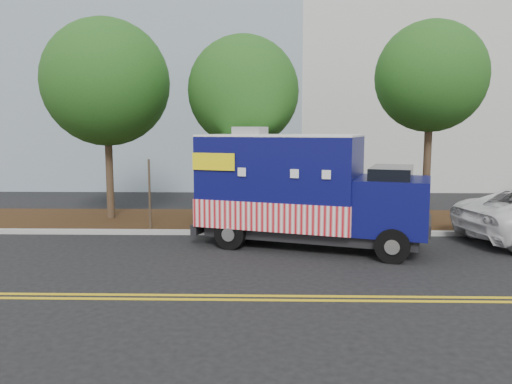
{
  "coord_description": "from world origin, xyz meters",
  "views": [
    {
      "loc": [
        0.23,
        -14.18,
        3.37
      ],
      "look_at": [
        -0.12,
        0.6,
        1.48
      ],
      "focal_mm": 35.0,
      "sensor_mm": 36.0,
      "label": 1
    }
  ],
  "objects": [
    {
      "name": "tree_c",
      "position": [
        5.72,
        3.11,
        5.09
      ],
      "size": [
        3.73,
        3.73,
        6.97
      ],
      "color": "#38281C",
      "rests_on": "ground"
    },
    {
      "name": "tree_a",
      "position": [
        -5.43,
        3.47,
        4.96
      ],
      "size": [
        4.43,
        4.43,
        7.18
      ],
      "color": "#38281C",
      "rests_on": "ground"
    },
    {
      "name": "tree_b",
      "position": [
        -0.59,
        2.75,
        4.59
      ],
      "size": [
        3.71,
        3.71,
        6.46
      ],
      "color": "#38281C",
      "rests_on": "ground"
    },
    {
      "name": "mulch_strip",
      "position": [
        0.0,
        3.5,
        0.07
      ],
      "size": [
        120.0,
        4.0,
        0.15
      ],
      "primitive_type": "cube",
      "color": "black",
      "rests_on": "ground"
    },
    {
      "name": "food_truck",
      "position": [
        1.16,
        -0.01,
        1.55
      ],
      "size": [
        6.87,
        4.21,
        3.42
      ],
      "rotation": [
        0.0,
        0.0,
        -0.31
      ],
      "color": "black",
      "rests_on": "ground"
    },
    {
      "name": "curb",
      "position": [
        0.0,
        1.4,
        0.07
      ],
      "size": [
        120.0,
        0.18,
        0.15
      ],
      "primitive_type": "cube",
      "color": "#9E9E99",
      "rests_on": "ground"
    },
    {
      "name": "centerline_near",
      "position": [
        0.0,
        -4.45,
        0.01
      ],
      "size": [
        120.0,
        0.1,
        0.01
      ],
      "primitive_type": "cube",
      "color": "gold",
      "rests_on": "ground"
    },
    {
      "name": "sign_post",
      "position": [
        -3.55,
        1.55,
        1.2
      ],
      "size": [
        0.06,
        0.06,
        2.4
      ],
      "primitive_type": "cube",
      "color": "#473828",
      "rests_on": "ground"
    },
    {
      "name": "centerline_far",
      "position": [
        0.0,
        -4.7,
        0.01
      ],
      "size": [
        120.0,
        0.1,
        0.01
      ],
      "primitive_type": "cube",
      "color": "gold",
      "rests_on": "ground"
    },
    {
      "name": "ground",
      "position": [
        0.0,
        0.0,
        0.0
      ],
      "size": [
        120.0,
        120.0,
        0.0
      ],
      "primitive_type": "plane",
      "color": "black",
      "rests_on": "ground"
    }
  ]
}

